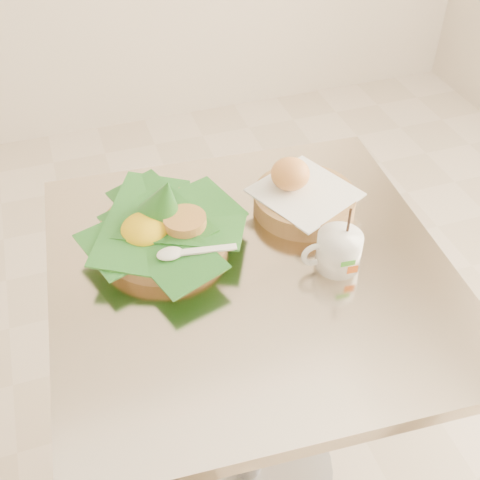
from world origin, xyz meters
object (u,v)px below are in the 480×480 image
object	(u,v)px
cafe_table	(249,345)
coffee_mug	(338,250)
rice_basket	(163,226)
bread_basket	(302,196)

from	to	relation	value
cafe_table	coffee_mug	size ratio (longest dim) A/B	5.50
cafe_table	rice_basket	world-z (taller)	rice_basket
cafe_table	bread_basket	xyz separation A→B (m)	(0.15, 0.13, 0.25)
coffee_mug	rice_basket	bearing A→B (deg)	150.15
cafe_table	coffee_mug	bearing A→B (deg)	-16.25
rice_basket	coffee_mug	xyz separation A→B (m)	(0.27, -0.16, -0.00)
bread_basket	coffee_mug	size ratio (longest dim) A/B	1.65
cafe_table	bread_basket	distance (m)	0.32
rice_basket	coffee_mug	size ratio (longest dim) A/B	2.13
cafe_table	rice_basket	bearing A→B (deg)	138.30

